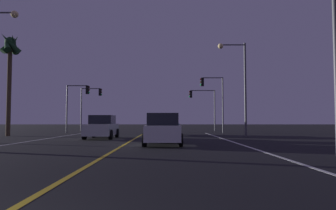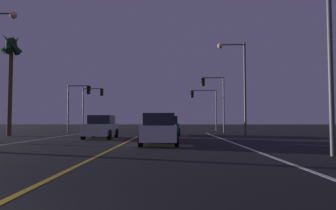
{
  "view_description": "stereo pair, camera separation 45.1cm",
  "coord_description": "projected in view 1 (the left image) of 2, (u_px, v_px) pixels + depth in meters",
  "views": [
    {
      "loc": [
        2.28,
        -2.28,
        1.32
      ],
      "look_at": [
        2.44,
        25.35,
        2.71
      ],
      "focal_mm": 32.69,
      "sensor_mm": 36.0,
      "label": 1
    },
    {
      "loc": [
        2.73,
        -2.28,
        1.32
      ],
      "look_at": [
        2.44,
        25.35,
        2.71
      ],
      "focal_mm": 32.69,
      "sensor_mm": 36.0,
      "label": 2
    }
  ],
  "objects": [
    {
      "name": "car_oncoming",
      "position": [
        102.0,
        127.0,
        22.33
      ],
      "size": [
        2.02,
        4.3,
        1.7
      ],
      "rotation": [
        0.0,
        0.0,
        -1.57
      ],
      "color": "black",
      "rests_on": "ground"
    },
    {
      "name": "traffic_light_near_right",
      "position": [
        213.0,
        92.0,
        32.74
      ],
      "size": [
        2.5,
        0.36,
        5.95
      ],
      "rotation": [
        0.0,
        0.0,
        3.14
      ],
      "color": "#4C4C51",
      "rests_on": "ground"
    },
    {
      "name": "traffic_light_far_left",
      "position": [
        91.0,
        99.0,
        38.13
      ],
      "size": [
        2.65,
        0.36,
        5.36
      ],
      "color": "#4C4C51",
      "rests_on": "ground"
    },
    {
      "name": "lane_center_divider",
      "position": [
        117.0,
        149.0,
        14.09
      ],
      "size": [
        0.16,
        35.82,
        0.01
      ],
      "primitive_type": "cube",
      "color": "gold",
      "rests_on": "ground"
    },
    {
      "name": "car_ahead_far",
      "position": [
        168.0,
        126.0,
        26.93
      ],
      "size": [
        2.02,
        4.3,
        1.7
      ],
      "rotation": [
        0.0,
        0.0,
        1.57
      ],
      "color": "black",
      "rests_on": "ground"
    },
    {
      "name": "traffic_light_far_right",
      "position": [
        202.0,
        100.0,
        38.2
      ],
      "size": [
        3.29,
        0.36,
        5.11
      ],
      "rotation": [
        0.0,
        0.0,
        3.14
      ],
      "color": "#4C4C51",
      "rests_on": "ground"
    },
    {
      "name": "street_lamp_right_far",
      "position": [
        239.0,
        76.0,
        24.81
      ],
      "size": [
        2.29,
        0.44,
        7.64
      ],
      "rotation": [
        0.0,
        0.0,
        3.14
      ],
      "color": "#4C4C51",
      "rests_on": "ground"
    },
    {
      "name": "lane_edge_right",
      "position": [
        255.0,
        149.0,
        14.12
      ],
      "size": [
        0.16,
        35.82,
        0.01
      ],
      "primitive_type": "cube",
      "color": "silver",
      "rests_on": "ground"
    },
    {
      "name": "traffic_light_near_left",
      "position": [
        78.0,
        97.0,
        32.63
      ],
      "size": [
        2.49,
        0.36,
        5.09
      ],
      "color": "#4C4C51",
      "rests_on": "ground"
    },
    {
      "name": "palm_tree_left_mid",
      "position": [
        10.0,
        54.0,
        26.21
      ],
      "size": [
        2.08,
        2.07,
        8.83
      ],
      "color": "#473826",
      "rests_on": "ground"
    },
    {
      "name": "street_lamp_right_near",
      "position": [
        321.0,
        27.0,
        11.58
      ],
      "size": [
        2.33,
        0.44,
        7.6
      ],
      "rotation": [
        0.0,
        0.0,
        3.14
      ],
      "color": "#4C4C51",
      "rests_on": "ground"
    },
    {
      "name": "car_lead_same_lane",
      "position": [
        163.0,
        130.0,
        16.52
      ],
      "size": [
        2.02,
        4.3,
        1.7
      ],
      "rotation": [
        0.0,
        0.0,
        1.57
      ],
      "color": "black",
      "rests_on": "ground"
    }
  ]
}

